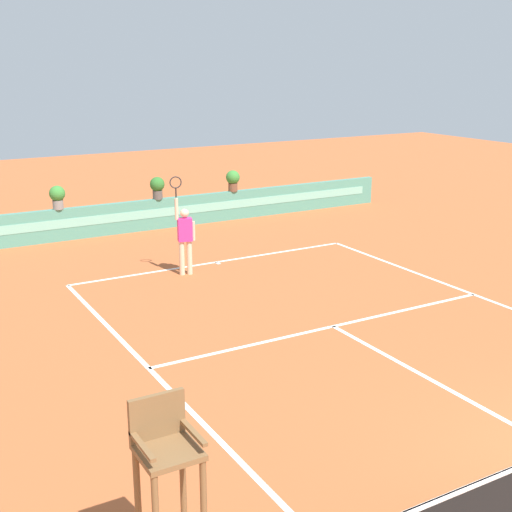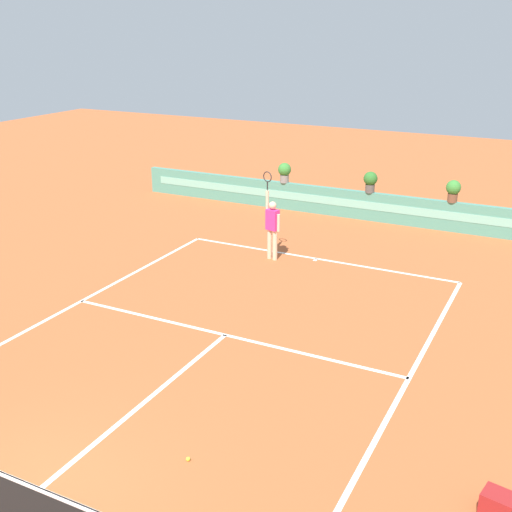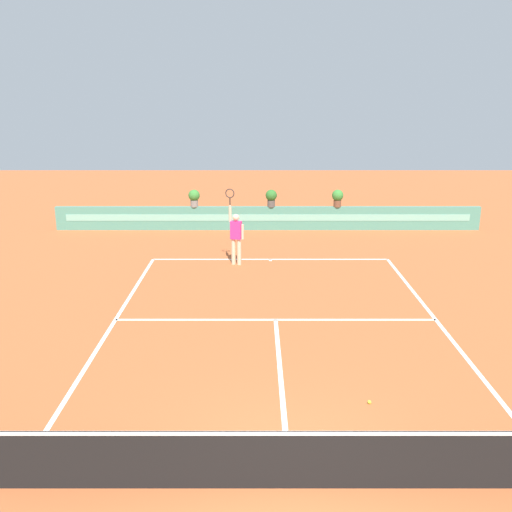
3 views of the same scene
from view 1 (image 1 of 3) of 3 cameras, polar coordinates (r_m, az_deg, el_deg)
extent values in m
plane|color=#B2562D|center=(14.28, 7.37, -6.33)|extent=(60.00, 60.00, 0.00)
cube|color=white|center=(19.02, -3.34, -0.51)|extent=(8.22, 0.10, 0.01)
cube|color=white|center=(14.58, 6.42, -5.81)|extent=(8.22, 0.10, 0.01)
cube|color=white|center=(12.38, 15.31, -10.42)|extent=(0.10, 6.40, 0.01)
cube|color=white|center=(12.37, -8.10, -9.98)|extent=(0.10, 11.89, 0.01)
cube|color=white|center=(16.92, 18.70, -3.47)|extent=(0.10, 11.89, 0.01)
cube|color=white|center=(18.94, -3.20, -0.58)|extent=(0.10, 0.20, 0.01)
cube|color=#4C8E7A|center=(22.90, -8.42, 3.45)|extent=(18.00, 0.20, 1.00)
cube|color=#7ABCA8|center=(22.79, -8.33, 3.53)|extent=(17.10, 0.01, 0.28)
cylinder|color=brown|center=(7.89, -6.01, -19.64)|extent=(0.07, 0.07, 1.60)
cube|color=brown|center=(7.15, -7.29, -15.81)|extent=(0.60, 0.60, 0.06)
cube|color=brown|center=(7.23, -8.21, -12.98)|extent=(0.60, 0.06, 0.48)
cube|color=brown|center=(6.99, -9.44, -15.26)|extent=(0.06, 0.60, 0.04)
cube|color=brown|center=(7.16, -5.28, -14.28)|extent=(0.06, 0.60, 0.04)
cylinder|color=beige|center=(17.92, -5.54, -0.11)|extent=(0.14, 0.14, 0.90)
cylinder|color=beige|center=(17.88, -6.17, -0.16)|extent=(0.14, 0.14, 0.90)
cube|color=#E52D84|center=(17.71, -5.92, 2.20)|extent=(0.40, 0.30, 0.60)
sphere|color=beige|center=(17.61, -5.96, 3.55)|extent=(0.22, 0.22, 0.22)
cylinder|color=beige|center=(17.55, -6.61, 3.89)|extent=(0.09, 0.09, 0.55)
cylinder|color=black|center=(17.47, -6.66, 5.24)|extent=(0.04, 0.04, 0.24)
torus|color=#262626|center=(17.43, -6.69, 6.08)|extent=(0.31, 0.10, 0.31)
cylinder|color=beige|center=(17.76, -5.22, 2.09)|extent=(0.09, 0.09, 0.50)
cylinder|color=gray|center=(21.86, -16.10, 4.12)|extent=(0.32, 0.32, 0.28)
sphere|color=#387F33|center=(21.79, -16.17, 5.00)|extent=(0.48, 0.48, 0.48)
cylinder|color=#514C47|center=(22.82, -8.16, 5.06)|extent=(0.32, 0.32, 0.28)
sphere|color=#2D6B28|center=(22.76, -8.19, 5.91)|extent=(0.48, 0.48, 0.48)
cylinder|color=brown|center=(23.97, -1.93, 5.73)|extent=(0.32, 0.32, 0.28)
sphere|color=#387F33|center=(23.91, -1.94, 6.54)|extent=(0.48, 0.48, 0.48)
camera|label=2|loc=(14.53, 63.26, 12.04)|focal=45.08mm
camera|label=3|loc=(8.00, 79.16, 4.37)|focal=39.38mm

